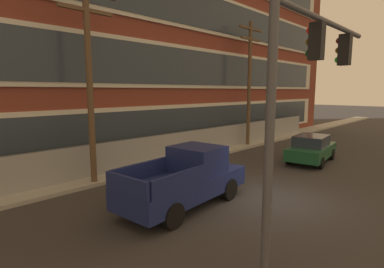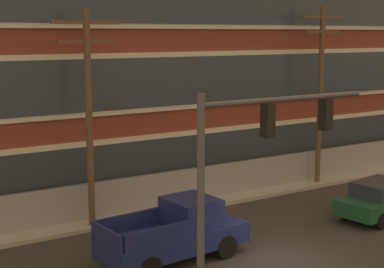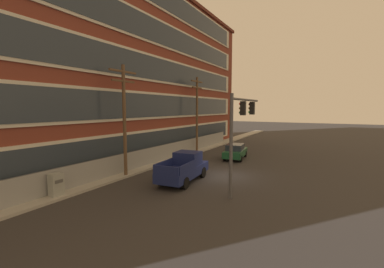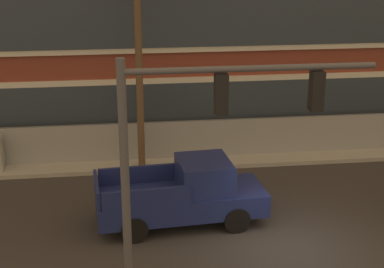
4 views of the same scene
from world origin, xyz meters
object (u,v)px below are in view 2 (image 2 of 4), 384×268
at_px(utility_pole_midblock, 320,88).
at_px(utility_pole_near_corner, 89,109).
at_px(pickup_truck_navy, 177,233).
at_px(sedan_dark_green, 381,199).
at_px(traffic_signal_mast, 252,156).

bearing_deg(utility_pole_midblock, utility_pole_near_corner, -179.01).
height_order(pickup_truck_navy, utility_pole_midblock, utility_pole_midblock).
distance_m(sedan_dark_green, utility_pole_midblock, 6.93).
height_order(traffic_signal_mast, sedan_dark_green, traffic_signal_mast).
relative_size(traffic_signal_mast, utility_pole_near_corner, 0.72).
height_order(pickup_truck_navy, utility_pole_near_corner, utility_pole_near_corner).
height_order(traffic_signal_mast, utility_pole_near_corner, utility_pole_near_corner).
distance_m(traffic_signal_mast, utility_pole_near_corner, 8.79).
xyz_separation_m(traffic_signal_mast, utility_pole_midblock, (11.37, 8.94, 0.57)).
bearing_deg(sedan_dark_green, traffic_signal_mast, -159.69).
distance_m(utility_pole_near_corner, utility_pole_midblock, 12.31).
distance_m(pickup_truck_navy, utility_pole_near_corner, 6.02).
distance_m(traffic_signal_mast, pickup_truck_navy, 5.38).
relative_size(pickup_truck_navy, utility_pole_midblock, 0.60).
height_order(traffic_signal_mast, utility_pole_midblock, utility_pole_midblock).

